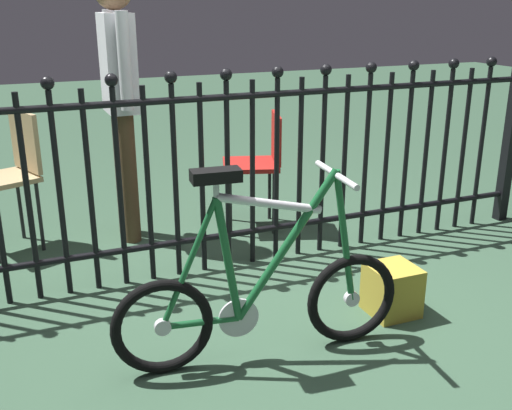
# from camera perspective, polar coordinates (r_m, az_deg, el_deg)

# --- Properties ---
(ground_plane) EXTENTS (20.00, 20.00, 0.00)m
(ground_plane) POSITION_cam_1_polar(r_m,az_deg,el_deg) (3.10, 4.44, -10.52)
(ground_plane) COLOR #34513C
(iron_fence) EXTENTS (4.02, 0.07, 1.21)m
(iron_fence) POSITION_cam_1_polar(r_m,az_deg,el_deg) (3.46, -1.87, 3.78)
(iron_fence) COLOR black
(iron_fence) RESTS_ON ground
(bicycle) EXTENTS (1.30, 0.40, 0.88)m
(bicycle) POSITION_cam_1_polar(r_m,az_deg,el_deg) (2.65, 0.46, -8.58)
(bicycle) COLOR black
(bicycle) RESTS_ON ground
(chair_tan) EXTENTS (0.47, 0.47, 0.87)m
(chair_tan) POSITION_cam_1_polar(r_m,az_deg,el_deg) (4.03, -22.01, 3.34)
(chair_tan) COLOR black
(chair_tan) RESTS_ON ground
(chair_red) EXTENTS (0.47, 0.47, 0.80)m
(chair_red) POSITION_cam_1_polar(r_m,az_deg,el_deg) (4.11, 0.46, 4.48)
(chair_red) COLOR black
(chair_red) RESTS_ON ground
(person_visitor) EXTENTS (0.23, 0.48, 1.68)m
(person_visitor) POSITION_cam_1_polar(r_m,az_deg,el_deg) (3.91, -12.78, 10.99)
(person_visitor) COLOR #4C3823
(person_visitor) RESTS_ON ground
(display_crate) EXTENTS (0.23, 0.23, 0.25)m
(display_crate) POSITION_cam_1_polar(r_m,az_deg,el_deg) (3.15, 12.74, -7.85)
(display_crate) COLOR #B29933
(display_crate) RESTS_ON ground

